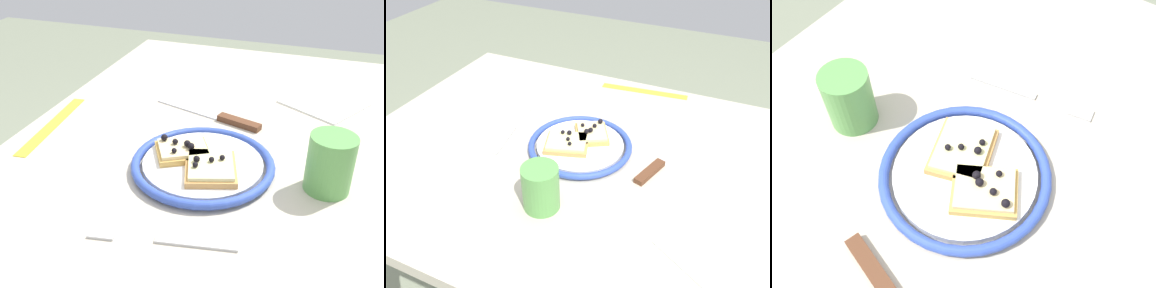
# 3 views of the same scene
# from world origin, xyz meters

# --- Properties ---
(dining_table) EXTENTS (1.13, 0.78, 0.75)m
(dining_table) POSITION_xyz_m (0.00, 0.00, 0.65)
(dining_table) COLOR #BCB29E
(dining_table) RESTS_ON ground_plane
(plate) EXTENTS (0.24, 0.24, 0.02)m
(plate) POSITION_xyz_m (-0.05, 0.02, 0.76)
(plate) COLOR white
(plate) RESTS_ON dining_table
(pizza_slice_near) EXTENTS (0.11, 0.10, 0.03)m
(pizza_slice_near) POSITION_xyz_m (-0.08, 0.00, 0.77)
(pizza_slice_near) COLOR tan
(pizza_slice_near) RESTS_ON plate
(pizza_slice_far) EXTENTS (0.11, 0.11, 0.03)m
(pizza_slice_far) POSITION_xyz_m (-0.04, 0.06, 0.77)
(pizza_slice_far) COLOR tan
(pizza_slice_far) RESTS_ON plate
(knife) EXTENTS (0.09, 0.23, 0.01)m
(knife) POSITION_xyz_m (0.13, 0.03, 0.75)
(knife) COLOR silver
(knife) RESTS_ON dining_table
(fork) EXTENTS (0.05, 0.20, 0.00)m
(fork) POSITION_xyz_m (-0.24, 0.02, 0.75)
(fork) COLOR #BABABA
(fork) RESTS_ON dining_table
(cup) EXTENTS (0.07, 0.07, 0.09)m
(cup) POSITION_xyz_m (-0.05, -0.18, 0.79)
(cup) COLOR #599E4C
(cup) RESTS_ON dining_table
(measuring_tape) EXTENTS (0.24, 0.05, 0.00)m
(measuring_tape) POSITION_xyz_m (-0.00, 0.34, 0.75)
(measuring_tape) COLOR yellow
(measuring_tape) RESTS_ON dining_table
(napkin) EXTENTS (0.19, 0.19, 0.00)m
(napkin) POSITION_xyz_m (0.27, -0.15, 0.75)
(napkin) COLOR white
(napkin) RESTS_ON dining_table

